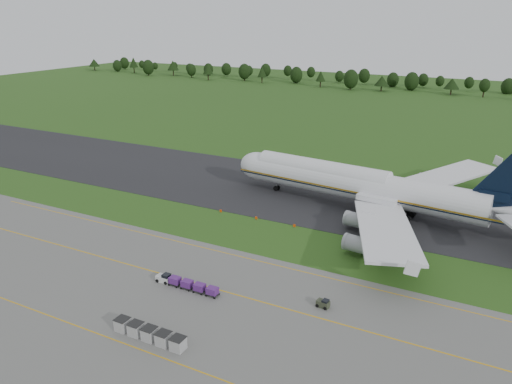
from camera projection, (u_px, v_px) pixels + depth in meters
The scene contains 10 objects.
ground at pixel (251, 234), 102.11m from camera, with size 600.00×600.00×0.00m, color #264C16.
apron at pixel (143, 318), 73.67m from camera, with size 300.00×52.00×0.06m, color #60605C.
taxiway at pixel (303, 193), 125.50m from camera, with size 300.00×40.00×0.08m, color black.
apron_markings at pixel (172, 295), 79.53m from camera, with size 300.00×30.20×0.01m.
tree_line at pixel (435, 82), 282.01m from camera, with size 528.45×23.28×11.80m.
aircraft at pixel (365, 185), 113.04m from camera, with size 72.73×70.23×20.36m.
baggage_train at pixel (186, 284), 81.46m from camera, with size 11.84×1.51×1.46m.
utility_cart at pixel (323, 304), 76.26m from camera, with size 2.06×1.39×1.06m.
uld_row at pixel (149, 334), 68.47m from camera, with size 11.47×1.87×1.85m.
edge_markers at pixel (256, 218), 109.30m from camera, with size 18.69×0.30×0.60m.
Camera 1 is at (43.97, -82.34, 42.28)m, focal length 35.00 mm.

